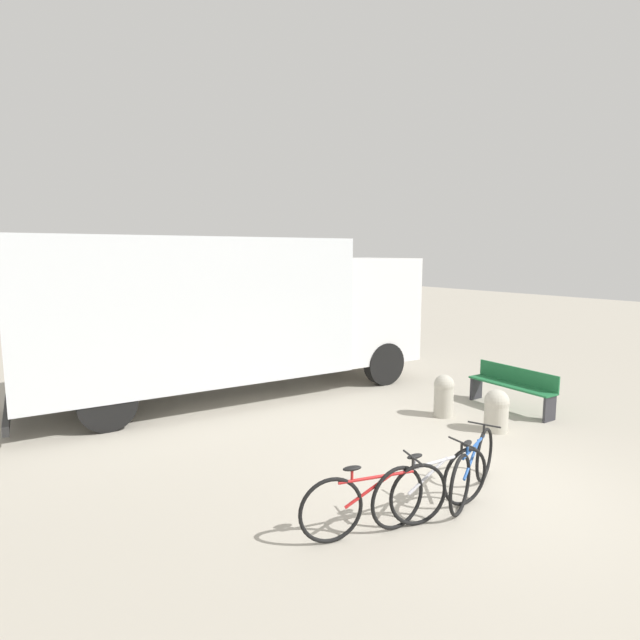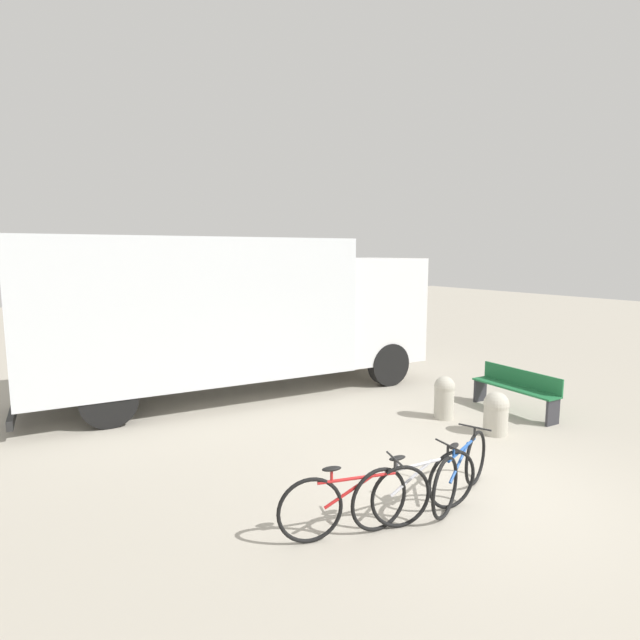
# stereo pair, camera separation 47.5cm
# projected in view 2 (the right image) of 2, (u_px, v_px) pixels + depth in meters

# --- Properties ---
(ground_plane) EXTENTS (60.00, 60.00, 0.00)m
(ground_plane) POSITION_uv_depth(u_px,v_px,m) (473.00, 490.00, 6.66)
(ground_plane) COLOR #A8A091
(delivery_truck) EXTENTS (8.98, 3.19, 3.45)m
(delivery_truck) POSITION_uv_depth(u_px,v_px,m) (233.00, 309.00, 11.01)
(delivery_truck) COLOR silver
(delivery_truck) RESTS_ON ground
(park_bench) EXTENTS (0.51, 1.84, 0.84)m
(park_bench) POSITION_uv_depth(u_px,v_px,m) (517.00, 388.00, 9.86)
(park_bench) COLOR #1E6638
(park_bench) RESTS_ON ground
(bicycle_near) EXTENTS (1.76, 0.63, 0.84)m
(bicycle_near) POSITION_uv_depth(u_px,v_px,m) (356.00, 501.00, 5.54)
(bicycle_near) COLOR black
(bicycle_near) RESTS_ON ground
(bicycle_middle) EXTENTS (1.82, 0.44, 0.84)m
(bicycle_middle) POSITION_uv_depth(u_px,v_px,m) (417.00, 487.00, 5.88)
(bicycle_middle) COLOR black
(bicycle_middle) RESTS_ON ground
(bicycle_far) EXTENTS (1.72, 0.72, 0.84)m
(bicycle_far) POSITION_uv_depth(u_px,v_px,m) (461.00, 470.00, 6.34)
(bicycle_far) COLOR black
(bicycle_far) RESTS_ON ground
(bollard_near_bench) EXTENTS (0.43, 0.43, 0.75)m
(bollard_near_bench) POSITION_uv_depth(u_px,v_px,m) (496.00, 412.00, 8.66)
(bollard_near_bench) COLOR #B2AD9E
(bollard_near_bench) RESTS_ON ground
(bollard_far_bench) EXTENTS (0.39, 0.39, 0.82)m
(bollard_far_bench) POSITION_uv_depth(u_px,v_px,m) (444.00, 396.00, 9.49)
(bollard_far_bench) COLOR #B2AD9E
(bollard_far_bench) RESTS_ON ground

